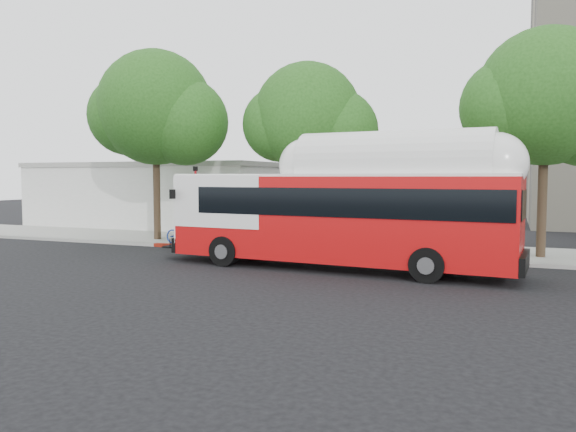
% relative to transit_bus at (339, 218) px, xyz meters
% --- Properties ---
extents(ground, '(120.00, 120.00, 0.00)m').
position_rel_transit_bus_xyz_m(ground, '(-2.14, -0.72, -1.84)').
color(ground, black).
rests_on(ground, ground).
extents(sidewalk, '(60.00, 5.00, 0.15)m').
position_rel_transit_bus_xyz_m(sidewalk, '(-2.14, 5.78, -1.77)').
color(sidewalk, gray).
rests_on(sidewalk, ground).
extents(curb_strip, '(60.00, 0.30, 0.15)m').
position_rel_transit_bus_xyz_m(curb_strip, '(-2.14, 3.18, -1.77)').
color(curb_strip, gray).
rests_on(curb_strip, ground).
extents(red_curb_segment, '(10.00, 0.32, 0.16)m').
position_rel_transit_bus_xyz_m(red_curb_segment, '(-5.14, 3.18, -1.76)').
color(red_curb_segment, maroon).
rests_on(red_curb_segment, ground).
extents(street_tree_left, '(6.67, 5.80, 9.74)m').
position_rel_transit_bus_xyz_m(street_tree_left, '(-10.67, 4.84, 4.76)').
color(street_tree_left, '#2D2116').
rests_on(street_tree_left, ground).
extents(street_tree_mid, '(5.75, 5.00, 8.62)m').
position_rel_transit_bus_xyz_m(street_tree_mid, '(-2.74, 5.34, 4.06)').
color(street_tree_mid, '#2D2116').
rests_on(street_tree_mid, ground).
extents(street_tree_right, '(6.21, 5.40, 9.18)m').
position_rel_transit_bus_xyz_m(street_tree_right, '(7.30, 5.14, 4.41)').
color(street_tree_right, '#2D2116').
rests_on(street_tree_right, ground).
extents(low_commercial_bldg, '(16.20, 10.20, 4.25)m').
position_rel_transit_bus_xyz_m(low_commercial_bldg, '(-16.14, 13.28, 0.31)').
color(low_commercial_bldg, silver).
rests_on(low_commercial_bldg, ground).
extents(transit_bus, '(13.49, 3.59, 3.95)m').
position_rel_transit_bus_xyz_m(transit_bus, '(0.00, 0.00, 0.00)').
color(transit_bus, '#B90C0E').
rests_on(transit_bus, ground).
extents(signal_pole, '(0.11, 0.36, 3.83)m').
position_rel_transit_bus_xyz_m(signal_pole, '(-8.03, 3.43, 0.12)').
color(signal_pole, '#B6131B').
rests_on(signal_pole, ground).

